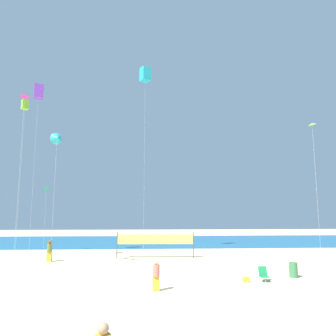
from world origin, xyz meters
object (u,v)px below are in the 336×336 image
at_px(kite_lime_box, 25,105).
at_px(kite_green_diamond, 46,189).
at_px(kite_cyan_box, 145,75).
at_px(trash_barrel, 293,270).
at_px(volleyball_net, 155,240).
at_px(beach_handbag, 246,280).
at_px(kite_cyan_delta, 57,138).
at_px(kite_lime_diamond, 312,127).
at_px(beachgoer_coral_shirt, 156,274).
at_px(folding_beach_chair, 264,274).
at_px(kite_violet_box, 39,92).
at_px(kite_magenta_diamond, 24,99).
at_px(beachgoer_olive_shirt, 50,250).

distance_m(kite_lime_box, kite_green_diamond, 10.02).
bearing_deg(kite_cyan_box, trash_barrel, -52.16).
distance_m(trash_barrel, volleyball_net, 12.92).
xyz_separation_m(beach_handbag, kite_cyan_box, (-6.65, 14.35, 19.78)).
bearing_deg(kite_lime_box, volleyball_net, 11.94).
xyz_separation_m(kite_cyan_delta, kite_lime_diamond, (18.85, -3.30, 0.29)).
distance_m(beachgoer_coral_shirt, folding_beach_chair, 7.03).
height_order(beachgoer_coral_shirt, folding_beach_chair, beachgoer_coral_shirt).
bearing_deg(kite_violet_box, kite_cyan_box, 13.54).
distance_m(beachgoer_coral_shirt, kite_cyan_box, 25.02).
relative_size(kite_magenta_diamond, kite_cyan_box, 0.65).
bearing_deg(folding_beach_chair, kite_cyan_delta, -179.83).
bearing_deg(kite_cyan_box, beachgoer_coral_shirt, -86.24).
xyz_separation_m(beachgoer_coral_shirt, kite_green_diamond, (-11.75, 16.93, 5.86)).
height_order(kite_violet_box, kite_lime_diamond, kite_violet_box).
bearing_deg(beachgoer_coral_shirt, kite_violet_box, -101.60).
bearing_deg(kite_magenta_diamond, kite_lime_box, 111.56).
relative_size(kite_lime_box, kite_cyan_box, 0.69).
xyz_separation_m(kite_green_diamond, kite_magenta_diamond, (1.50, -10.79, 6.26)).
relative_size(beach_handbag, kite_green_diamond, 0.05).
relative_size(kite_violet_box, kite_lime_box, 1.21).
distance_m(folding_beach_chair, volleyball_net, 12.28).
xyz_separation_m(kite_violet_box, kite_lime_diamond, (23.12, -10.41, -6.27)).
height_order(beachgoer_coral_shirt, kite_violet_box, kite_violet_box).
bearing_deg(beachgoer_olive_shirt, kite_cyan_box, -99.04).
bearing_deg(beach_handbag, kite_cyan_box, 114.88).
height_order(folding_beach_chair, kite_violet_box, kite_violet_box).
relative_size(folding_beach_chair, kite_lime_box, 0.06).
bearing_deg(kite_cyan_box, beach_handbag, -65.12).
relative_size(kite_violet_box, kite_cyan_box, 0.83).
bearing_deg(kite_green_diamond, kite_cyan_box, -3.78).
distance_m(volleyball_net, beach_handbag, 11.83).
bearing_deg(trash_barrel, kite_violet_box, 153.52).
relative_size(kite_violet_box, kite_lime_diamond, 1.63).
xyz_separation_m(kite_lime_box, kite_cyan_box, (10.62, 6.45, 6.15)).
height_order(beach_handbag, kite_cyan_delta, kite_cyan_delta).
xyz_separation_m(beachgoer_coral_shirt, kite_lime_diamond, (11.14, 3.18, 9.38)).
bearing_deg(beachgoer_coral_shirt, volleyball_net, -143.62).
xyz_separation_m(kite_violet_box, kite_green_diamond, (0.22, 3.33, -9.79)).
relative_size(kite_violet_box, kite_green_diamond, 2.47).
height_order(beachgoer_coral_shirt, kite_cyan_box, kite_cyan_box).
height_order(beachgoer_olive_shirt, kite_lime_diamond, kite_lime_diamond).
relative_size(kite_cyan_delta, kite_violet_box, 0.61).
distance_m(folding_beach_chair, beach_handbag, 1.18).
height_order(folding_beach_chair, kite_lime_diamond, kite_lime_diamond).
bearing_deg(trash_barrel, kite_green_diamond, 146.46).
bearing_deg(volleyball_net, kite_cyan_box, 106.93).
relative_size(beachgoer_olive_shirt, kite_lime_diamond, 0.17).
distance_m(folding_beach_chair, kite_green_diamond, 24.59).
bearing_deg(kite_violet_box, trash_barrel, -26.48).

